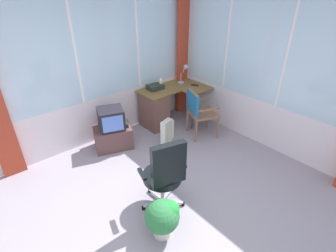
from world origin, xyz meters
TOP-DOWN VIEW (x-y plane):
  - ground at (0.00, 0.00)m, footprint 5.72×5.48m
  - north_window_panel at (0.00, 2.27)m, footprint 4.72×0.07m
  - east_window_panel at (2.39, 0.00)m, footprint 0.07×4.48m
  - curtain_corner at (2.26, 2.14)m, footprint 0.32×0.07m
  - desk at (1.34, 1.91)m, footprint 1.30×0.90m
  - desk_lamp at (2.11, 1.91)m, footprint 0.22×0.19m
  - tv_remote at (2.13, 1.65)m, footprint 0.12×0.15m
  - spray_bottle at (1.54, 2.02)m, footprint 0.06×0.06m
  - paper_tray at (1.40, 2.03)m, footprint 0.31×0.25m
  - wooden_armchair at (1.65, 1.11)m, footprint 0.63×0.63m
  - office_chair at (0.02, 0.11)m, footprint 0.63×0.58m
  - tv_on_stand at (0.25, 1.81)m, footprint 0.75×0.64m
  - space_heater at (1.00, 1.19)m, footprint 0.33×0.23m
  - potted_plant at (-0.27, -0.20)m, footprint 0.41×0.41m

SIDE VIEW (x-z plane):
  - ground at x=0.00m, z-range -0.06..0.00m
  - space_heater at x=1.00m, z-range 0.00..0.54m
  - potted_plant at x=-0.27m, z-range 0.04..0.55m
  - tv_on_stand at x=0.25m, z-range -0.04..0.71m
  - desk at x=1.34m, z-range 0.03..0.78m
  - wooden_armchair at x=1.65m, z-range 0.13..1.04m
  - office_chair at x=0.02m, z-range 0.06..1.13m
  - tv_remote at x=2.13m, z-range 0.75..0.77m
  - paper_tray at x=1.40m, z-range 0.75..0.84m
  - spray_bottle at x=1.54m, z-range 0.75..0.96m
  - desk_lamp at x=2.11m, z-range 0.81..1.20m
  - curtain_corner at x=2.26m, z-range 0.00..2.66m
  - north_window_panel at x=0.00m, z-range 0.00..2.76m
  - east_window_panel at x=2.39m, z-range 0.00..2.76m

